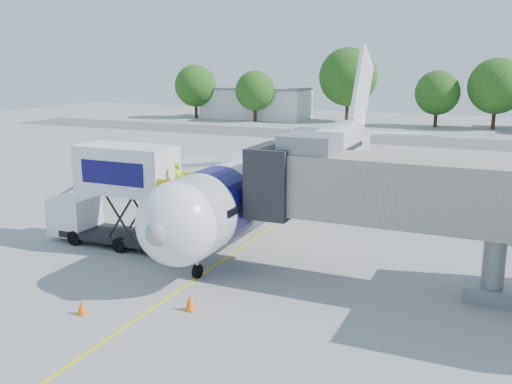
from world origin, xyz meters
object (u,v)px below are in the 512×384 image
at_px(aircraft, 299,166).
at_px(ground_tug, 63,379).
at_px(catering_hiloader, 117,196).
at_px(jet_bridge, 386,191).

height_order(aircraft, ground_tug, aircraft).
distance_m(catering_hiloader, ground_tug, 15.04).
height_order(jet_bridge, ground_tug, jet_bridge).
bearing_deg(catering_hiloader, jet_bridge, 0.01).
xyz_separation_m(jet_bridge, ground_tug, (-6.59, -12.79, -3.52)).
bearing_deg(jet_bridge, catering_hiloader, -179.99).
bearing_deg(aircraft, jet_bridge, -54.30).
xyz_separation_m(aircraft, ground_tug, (1.40, -23.91, -2.13)).
distance_m(jet_bridge, catering_hiloader, 14.35).
bearing_deg(catering_hiloader, aircraft, 60.59).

